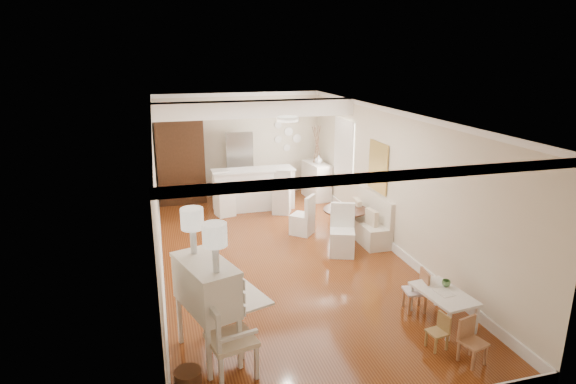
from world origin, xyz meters
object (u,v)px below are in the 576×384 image
slip_chair_near (342,231)px  pantry_cabinet (180,159)px  sideboard (316,180)px  bar_stool_right (282,193)px  kids_chair_c (473,342)px  fridge (253,165)px  slip_chair_far (302,215)px  breakfast_counter (253,189)px  kids_table (442,307)px  secretary_bureau (207,309)px  wicker_basket (188,383)px  dining_table (345,223)px  kids_chair_a (437,332)px  gustavian_armchair (231,338)px  kids_chair_b (415,290)px  bar_stool_left (224,195)px

slip_chair_near → pantry_cabinet: size_ratio=0.44×
sideboard → bar_stool_right: bearing=-147.2°
kids_chair_c → fridge: fridge is taller
bar_stool_right → kids_chair_c: bearing=-58.7°
slip_chair_far → bar_stool_right: (-0.07, 1.49, 0.08)m
bar_stool_right → breakfast_counter: bearing=163.3°
kids_table → bar_stool_right: 5.56m
secretary_bureau → sideboard: secretary_bureau is taller
breakfast_counter → fridge: (0.20, 1.05, 0.39)m
wicker_basket → fridge: size_ratio=0.18×
kids_chair_c → dining_table: bearing=75.3°
kids_chair_a → dining_table: size_ratio=0.53×
kids_chair_c → bar_stool_right: bar_stool_right is taller
secretary_bureau → breakfast_counter: (1.80, 5.87, -0.15)m
breakfast_counter → sideboard: 1.89m
kids_chair_a → pantry_cabinet: size_ratio=0.22×
gustavian_armchair → breakfast_counter: breakfast_counter is taller
kids_table → secretary_bureau: bearing=178.2°
kids_table → kids_chair_b: 0.48m
gustavian_armchair → wicker_basket: bearing=100.0°
kids_chair_a → kids_chair_b: 1.01m
pantry_cabinet → fridge: bearing=-0.9°
slip_chair_near → bar_stool_left: bearing=142.7°
breakfast_counter → sideboard: size_ratio=2.00×
kids_table → slip_chair_far: slip_chair_far is taller
kids_chair_c → slip_chair_far: bearing=84.8°
kids_chair_c → kids_table: bearing=65.7°
kids_chair_a → slip_chair_near: slip_chair_near is taller
kids_chair_c → sideboard: sideboard is taller
kids_chair_b → dining_table: size_ratio=0.71×
wicker_basket → slip_chair_far: bearing=58.6°
kids_table → kids_chair_a: (-0.44, -0.56, 0.01)m
bar_stool_right → fridge: fridge is taller
kids_table → pantry_cabinet: bearing=115.0°
kids_table → slip_chair_near: 2.76m
kids_chair_c → pantry_cabinet: pantry_cabinet is taller
bar_stool_right → fridge: 1.66m
kids_chair_b → fridge: fridge is taller
kids_table → pantry_cabinet: (-3.30, 7.06, 0.91)m
wicker_basket → kids_chair_a: bearing=0.6°
gustavian_armchair → wicker_basket: (-0.55, -0.23, -0.35)m
slip_chair_near → fridge: size_ratio=0.56×
kids_table → bar_stool_right: bearing=100.4°
kids_table → sideboard: sideboard is taller
slip_chair_far → sideboard: 2.73m
wicker_basket → fridge: bearing=73.1°
dining_table → slip_chair_near: 0.93m
secretary_bureau → slip_chair_near: (2.89, 2.59, -0.17)m
kids_chair_a → slip_chair_far: (-0.49, 4.54, 0.19)m
secretary_bureau → bar_stool_right: size_ratio=1.28×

